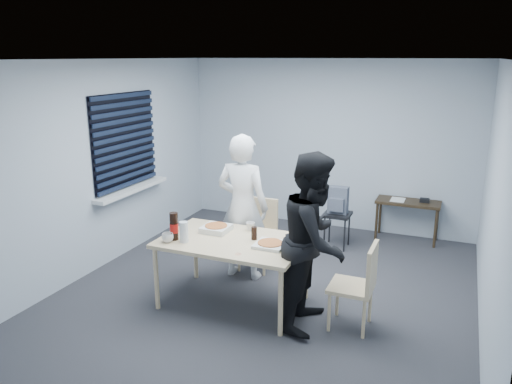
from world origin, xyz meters
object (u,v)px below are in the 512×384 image
at_px(mug_a, 168,238).
at_px(side_table, 408,206).
at_px(mug_b, 250,226).
at_px(stool, 337,220).
at_px(chair_far, 259,228).
at_px(person_black, 314,241).
at_px(backpack, 338,201).
at_px(person_white, 243,207).
at_px(dining_table, 233,245).
at_px(chair_right, 360,281).
at_px(soda_bottle, 174,227).

bearing_deg(mug_a, side_table, 55.39).
height_order(mug_a, mug_b, mug_a).
height_order(stool, mug_a, mug_a).
relative_size(chair_far, mug_b, 8.90).
bearing_deg(person_black, backpack, 7.33).
xyz_separation_m(person_white, mug_b, (0.25, -0.36, -0.10)).
distance_m(side_table, backpack, 1.12).
relative_size(dining_table, chair_right, 1.71).
height_order(dining_table, chair_far, chair_far).
height_order(chair_far, mug_a, chair_far).
distance_m(chair_far, mug_a, 1.48).
bearing_deg(person_black, chair_far, 43.21).
bearing_deg(chair_far, side_table, 46.03).
bearing_deg(person_black, stool, 7.29).
bearing_deg(side_table, mug_a, -124.61).
xyz_separation_m(dining_table, stool, (0.64, 2.09, -0.29)).
distance_m(dining_table, person_black, 0.94).
distance_m(dining_table, mug_a, 0.69).
bearing_deg(dining_table, stool, 72.92).
bearing_deg(stool, mug_a, -117.27).
height_order(chair_right, person_black, person_black).
relative_size(chair_far, side_table, 0.99).
xyz_separation_m(person_white, side_table, (1.72, 2.05, -0.36)).
relative_size(backpack, mug_b, 3.81).
distance_m(dining_table, chair_right, 1.38).
relative_size(stool, mug_b, 5.06).
distance_m(chair_far, person_black, 1.56).
relative_size(person_black, side_table, 1.96).
height_order(chair_right, mug_a, chair_right).
height_order(dining_table, mug_b, mug_b).
distance_m(person_black, side_table, 2.90).
height_order(dining_table, soda_bottle, soda_bottle).
height_order(chair_far, side_table, chair_far).
bearing_deg(person_black, mug_a, 100.00).
bearing_deg(person_white, chair_right, 156.07).
bearing_deg(dining_table, mug_b, 81.08).
bearing_deg(soda_bottle, chair_right, 6.89).
relative_size(dining_table, side_table, 1.69).
bearing_deg(soda_bottle, mug_a, -104.40).
xyz_separation_m(dining_table, backpack, (0.64, 2.07, 0.01)).
height_order(person_white, mug_b, person_white).
bearing_deg(chair_right, mug_a, -170.49).
xyz_separation_m(dining_table, chair_right, (1.37, 0.01, -0.17)).
relative_size(chair_far, chair_right, 1.00).
distance_m(chair_right, person_black, 0.59).
xyz_separation_m(chair_right, mug_b, (-1.32, 0.34, 0.28)).
relative_size(person_white, side_table, 1.96).
xyz_separation_m(person_white, soda_bottle, (-0.38, -0.93, 0.00)).
bearing_deg(chair_far, person_black, -46.79).
distance_m(person_white, side_table, 2.70).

